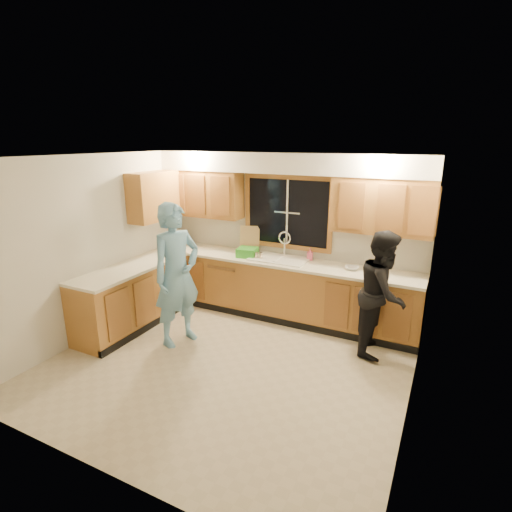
{
  "coord_description": "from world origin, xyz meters",
  "views": [
    {
      "loc": [
        2.26,
        -3.75,
        2.69
      ],
      "look_at": [
        0.08,
        0.65,
        1.24
      ],
      "focal_mm": 28.0,
      "sensor_mm": 36.0,
      "label": 1
    }
  ],
  "objects_px": {
    "man": "(177,275)",
    "dishwasher": "(231,283)",
    "dish_crate": "(247,252)",
    "soap_bottle": "(310,254)",
    "woman": "(383,293)",
    "sink": "(279,263)",
    "stove": "(103,311)",
    "knife_block": "(184,239)",
    "bowl": "(352,268)"
  },
  "relations": [
    {
      "from": "man",
      "to": "soap_bottle",
      "type": "relative_size",
      "value": 10.38
    },
    {
      "from": "knife_block",
      "to": "woman",
      "type": "bearing_deg",
      "value": -22.36
    },
    {
      "from": "dishwasher",
      "to": "dish_crate",
      "type": "height_order",
      "value": "dish_crate"
    },
    {
      "from": "dishwasher",
      "to": "dish_crate",
      "type": "distance_m",
      "value": 0.67
    },
    {
      "from": "sink",
      "to": "bowl",
      "type": "xyz_separation_m",
      "value": [
        1.1,
        0.01,
        0.08
      ]
    },
    {
      "from": "man",
      "to": "soap_bottle",
      "type": "xyz_separation_m",
      "value": [
        1.3,
        1.56,
        0.05
      ]
    },
    {
      "from": "stove",
      "to": "dish_crate",
      "type": "height_order",
      "value": "dish_crate"
    },
    {
      "from": "man",
      "to": "dishwasher",
      "type": "bearing_deg",
      "value": 16.5
    },
    {
      "from": "dish_crate",
      "to": "soap_bottle",
      "type": "bearing_deg",
      "value": 15.33
    },
    {
      "from": "dishwasher",
      "to": "man",
      "type": "relative_size",
      "value": 0.43
    },
    {
      "from": "sink",
      "to": "woman",
      "type": "height_order",
      "value": "woman"
    },
    {
      "from": "sink",
      "to": "man",
      "type": "height_order",
      "value": "man"
    },
    {
      "from": "man",
      "to": "knife_block",
      "type": "height_order",
      "value": "man"
    },
    {
      "from": "sink",
      "to": "knife_block",
      "type": "bearing_deg",
      "value": 177.87
    },
    {
      "from": "knife_block",
      "to": "soap_bottle",
      "type": "relative_size",
      "value": 1.21
    },
    {
      "from": "woman",
      "to": "soap_bottle",
      "type": "bearing_deg",
      "value": 63.95
    },
    {
      "from": "man",
      "to": "dish_crate",
      "type": "bearing_deg",
      "value": 2.12
    },
    {
      "from": "dishwasher",
      "to": "dish_crate",
      "type": "relative_size",
      "value": 2.79
    },
    {
      "from": "soap_bottle",
      "to": "knife_block",
      "type": "bearing_deg",
      "value": -176.8
    },
    {
      "from": "knife_block",
      "to": "dish_crate",
      "type": "bearing_deg",
      "value": -19.94
    },
    {
      "from": "sink",
      "to": "man",
      "type": "distance_m",
      "value": 1.63
    },
    {
      "from": "dishwasher",
      "to": "knife_block",
      "type": "distance_m",
      "value": 1.16
    },
    {
      "from": "woman",
      "to": "bowl",
      "type": "height_order",
      "value": "woman"
    },
    {
      "from": "stove",
      "to": "dish_crate",
      "type": "relative_size",
      "value": 3.06
    },
    {
      "from": "stove",
      "to": "sink",
      "type": "bearing_deg",
      "value": 45.39
    },
    {
      "from": "sink",
      "to": "bowl",
      "type": "bearing_deg",
      "value": 0.58
    },
    {
      "from": "man",
      "to": "bowl",
      "type": "height_order",
      "value": "man"
    },
    {
      "from": "knife_block",
      "to": "soap_bottle",
      "type": "xyz_separation_m",
      "value": [
        2.25,
        0.13,
        -0.02
      ]
    },
    {
      "from": "woman",
      "to": "knife_block",
      "type": "bearing_deg",
      "value": 83.2
    },
    {
      "from": "stove",
      "to": "knife_block",
      "type": "distance_m",
      "value": 1.98
    },
    {
      "from": "knife_block",
      "to": "soap_bottle",
      "type": "bearing_deg",
      "value": -11.06
    },
    {
      "from": "sink",
      "to": "stove",
      "type": "height_order",
      "value": "sink"
    },
    {
      "from": "soap_bottle",
      "to": "stove",
      "type": "bearing_deg",
      "value": -137.71
    },
    {
      "from": "woman",
      "to": "knife_block",
      "type": "xyz_separation_m",
      "value": [
        -3.43,
        0.49,
        0.22
      ]
    },
    {
      "from": "woman",
      "to": "soap_bottle",
      "type": "relative_size",
      "value": 8.73
    },
    {
      "from": "stove",
      "to": "man",
      "type": "relative_size",
      "value": 0.47
    },
    {
      "from": "woman",
      "to": "knife_block",
      "type": "relative_size",
      "value": 7.2
    },
    {
      "from": "dishwasher",
      "to": "dish_crate",
      "type": "xyz_separation_m",
      "value": [
        0.33,
        -0.05,
        0.58
      ]
    },
    {
      "from": "man",
      "to": "soap_bottle",
      "type": "bearing_deg",
      "value": -21.96
    },
    {
      "from": "dishwasher",
      "to": "bowl",
      "type": "xyz_separation_m",
      "value": [
        1.95,
        0.03,
        0.53
      ]
    },
    {
      "from": "woman",
      "to": "soap_bottle",
      "type": "distance_m",
      "value": 1.35
    },
    {
      "from": "soap_bottle",
      "to": "woman",
      "type": "bearing_deg",
      "value": -27.34
    },
    {
      "from": "sink",
      "to": "soap_bottle",
      "type": "distance_m",
      "value": 0.48
    },
    {
      "from": "sink",
      "to": "dishwasher",
      "type": "xyz_separation_m",
      "value": [
        -0.85,
        -0.01,
        -0.45
      ]
    },
    {
      "from": "bowl",
      "to": "man",
      "type": "bearing_deg",
      "value": -145.35
    },
    {
      "from": "dishwasher",
      "to": "knife_block",
      "type": "relative_size",
      "value": 3.65
    },
    {
      "from": "sink",
      "to": "bowl",
      "type": "height_order",
      "value": "sink"
    },
    {
      "from": "dishwasher",
      "to": "man",
      "type": "xyz_separation_m",
      "value": [
        -0.04,
        -1.35,
        0.55
      ]
    },
    {
      "from": "stove",
      "to": "man",
      "type": "bearing_deg",
      "value": 26.81
    },
    {
      "from": "man",
      "to": "knife_block",
      "type": "relative_size",
      "value": 8.56
    }
  ]
}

